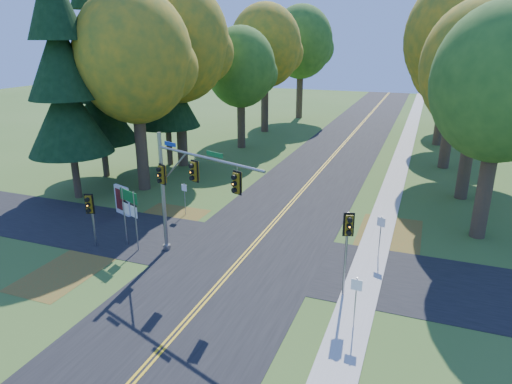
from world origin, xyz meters
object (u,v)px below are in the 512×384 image
(route_sign_cluster, at_px, (129,207))
(east_signal_pole, at_px, (348,234))
(info_kiosk, at_px, (122,200))
(traffic_mast, at_px, (184,183))

(route_sign_cluster, bearing_deg, east_signal_pole, 17.45)
(east_signal_pole, xyz_separation_m, info_kiosk, (-15.06, 4.84, -2.09))
(traffic_mast, height_order, info_kiosk, traffic_mast)
(traffic_mast, relative_size, east_signal_pole, 1.65)
(traffic_mast, xyz_separation_m, route_sign_cluster, (-3.47, 0.20, -1.76))
(traffic_mast, distance_m, east_signal_pole, 8.26)
(traffic_mast, relative_size, info_kiosk, 3.47)
(info_kiosk, bearing_deg, traffic_mast, -9.77)
(info_kiosk, bearing_deg, route_sign_cluster, -27.57)
(traffic_mast, relative_size, route_sign_cluster, 2.00)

